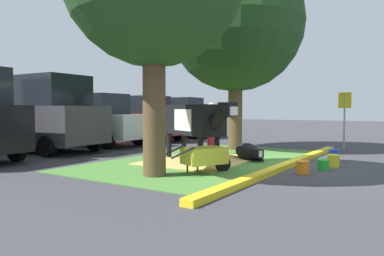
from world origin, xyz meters
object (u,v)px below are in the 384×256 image
(cow_holstein, at_px, (193,120))
(bucket_blue, at_px, (334,155))
(bucket_orange, at_px, (303,167))
(bucket_yellow, at_px, (334,160))
(bucket_green, at_px, (323,165))
(sedan_blue, at_px, (178,118))
(suv_dark_grey, at_px, (41,114))
(person_handler, at_px, (212,127))
(sedan_red, at_px, (141,119))
(sedan_silver, at_px, (96,120))
(parking_sign, at_px, (345,109))
(shade_tree_right, at_px, (236,24))
(calf_lying, at_px, (248,152))
(wheelbarrow, at_px, (205,156))

(cow_holstein, height_order, bucket_blue, cow_holstein)
(bucket_orange, distance_m, bucket_yellow, 1.43)
(bucket_orange, bearing_deg, bucket_green, -21.32)
(sedan_blue, bearing_deg, suv_dark_grey, 179.55)
(person_handler, height_order, sedan_red, sedan_red)
(cow_holstein, xyz_separation_m, sedan_silver, (1.76, 5.73, -0.14))
(parking_sign, relative_size, bucket_green, 7.17)
(cow_holstein, distance_m, parking_sign, 6.24)
(bucket_blue, height_order, suv_dark_grey, suv_dark_grey)
(shade_tree_right, relative_size, bucket_green, 23.89)
(parking_sign, bearing_deg, bucket_green, -174.34)
(cow_holstein, relative_size, parking_sign, 1.46)
(parking_sign, height_order, sedan_silver, sedan_silver)
(shade_tree_right, relative_size, parking_sign, 3.33)
(shade_tree_right, distance_m, suv_dark_grey, 7.32)
(sedan_red, bearing_deg, suv_dark_grey, -179.77)
(cow_holstein, height_order, calf_lying, cow_holstein)
(cow_holstein, relative_size, wheelbarrow, 1.89)
(person_handler, relative_size, sedan_red, 0.36)
(calf_lying, bearing_deg, bucket_yellow, -87.35)
(wheelbarrow, xyz_separation_m, parking_sign, (6.93, -1.58, 1.04))
(person_handler, xyz_separation_m, bucket_blue, (0.75, -3.44, -0.71))
(wheelbarrow, xyz_separation_m, bucket_orange, (1.15, -1.81, -0.24))
(parking_sign, bearing_deg, suv_dark_grey, 126.43)
(parking_sign, bearing_deg, bucket_yellow, -172.45)
(shade_tree_right, xyz_separation_m, bucket_yellow, (-2.14, -3.77, -4.21))
(bucket_green, bearing_deg, suv_dark_grey, 97.42)
(bucket_orange, height_order, suv_dark_grey, suv_dark_grey)
(person_handler, distance_m, sedan_blue, 7.81)
(shade_tree_right, xyz_separation_m, bucket_orange, (-3.53, -3.42, -4.21))
(wheelbarrow, distance_m, parking_sign, 7.18)
(person_handler, distance_m, parking_sign, 5.14)
(suv_dark_grey, bearing_deg, bucket_orange, -86.89)
(calf_lying, bearing_deg, bucket_orange, -124.10)
(cow_holstein, bearing_deg, wheelbarrow, -138.70)
(sedan_blue, bearing_deg, shade_tree_right, -126.45)
(shade_tree_right, bearing_deg, suv_dark_grey, 127.15)
(wheelbarrow, xyz_separation_m, suv_dark_grey, (0.68, 6.90, 0.88))
(shade_tree_right, distance_m, bucket_blue, 5.60)
(shade_tree_right, height_order, wheelbarrow, shade_tree_right)
(parking_sign, bearing_deg, sedan_silver, 114.31)
(calf_lying, xyz_separation_m, wheelbarrow, (-2.44, -0.09, 0.15))
(cow_holstein, height_order, bucket_green, cow_holstein)
(wheelbarrow, xyz_separation_m, sedan_silver, (3.10, 6.91, 0.60))
(sedan_blue, bearing_deg, bucket_orange, -130.55)
(calf_lying, distance_m, suv_dark_grey, 7.11)
(wheelbarrow, distance_m, bucket_blue, 4.09)
(wheelbarrow, height_order, bucket_yellow, wheelbarrow)
(bucket_blue, bearing_deg, cow_holstein, 125.89)
(sedan_silver, bearing_deg, suv_dark_grey, -179.68)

